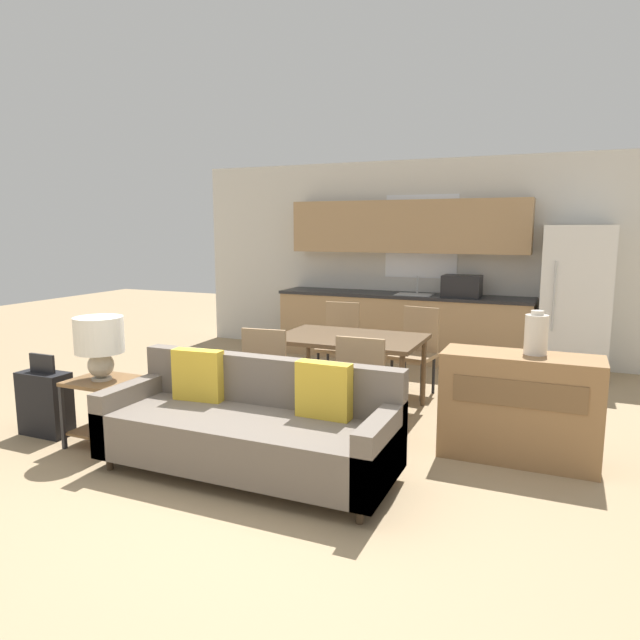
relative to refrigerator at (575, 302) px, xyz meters
name	(u,v)px	position (x,y,z in m)	size (l,w,h in m)	color
ground_plane	(235,486)	(-2.15, -4.24, -0.91)	(20.00, 20.00, 0.00)	#9E8460
wall_back	(409,259)	(-2.14, 0.39, 0.45)	(6.40, 0.07, 2.70)	silver
kitchen_counter	(404,298)	(-2.13, 0.09, -0.06)	(3.43, 0.65, 2.15)	tan
refrigerator	(575,302)	(0.00, 0.00, 0.00)	(0.77, 0.71, 1.81)	white
dining_table	(350,343)	(-2.01, -2.33, -0.23)	(1.40, 0.94, 0.74)	brown
couch	(251,427)	(-2.16, -3.98, -0.57)	(2.17, 0.80, 0.85)	#3D2D1E
side_table	(102,400)	(-3.57, -3.99, -0.53)	(0.47, 0.47, 0.55)	brown
table_lamp	(99,340)	(-3.54, -4.01, -0.03)	(0.39, 0.39, 0.52)	#B2A893
credenza	(519,407)	(-0.38, -2.96, -0.49)	(1.17, 0.45, 0.83)	olive
vase	(536,334)	(-0.30, -2.91, 0.08)	(0.17, 0.17, 0.34)	beige
dining_chair_near_left	(270,375)	(-2.45, -3.16, -0.40)	(0.46, 0.46, 0.93)	#997A56
dining_chair_far_right	(416,348)	(-1.55, -1.51, -0.40)	(0.48, 0.48, 0.93)	#997A56
dining_chair_far_left	(339,340)	(-2.46, -1.46, -0.40)	(0.45, 0.45, 0.93)	#997A56
dining_chair_near_right	(364,387)	(-1.56, -3.20, -0.40)	(0.43, 0.43, 0.93)	#997A56
suitcase	(45,403)	(-4.19, -4.03, -0.62)	(0.45, 0.22, 0.71)	black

